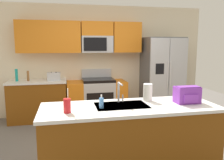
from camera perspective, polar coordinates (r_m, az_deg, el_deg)
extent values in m
plane|color=#66605B|center=(3.85, 2.03, -17.04)|extent=(9.00, 9.00, 0.00)
cube|color=beige|center=(5.59, -3.18, 4.93)|extent=(5.20, 0.10, 2.60)
cube|color=orange|center=(5.34, -19.26, 10.18)|extent=(0.70, 0.32, 0.70)
cube|color=orange|center=(5.30, -11.70, 10.50)|extent=(0.68, 0.32, 0.70)
cube|color=orange|center=(5.50, 3.64, 10.60)|extent=(0.66, 0.32, 0.70)
cube|color=#B7BABF|center=(5.35, -3.80, 8.93)|extent=(0.72, 0.32, 0.38)
cube|color=black|center=(5.18, -4.20, 8.93)|extent=(0.52, 0.01, 0.30)
cube|color=orange|center=(5.36, -3.84, 12.67)|extent=(0.72, 0.32, 0.32)
cube|color=brown|center=(5.34, -18.01, -5.13)|extent=(1.22, 0.60, 0.86)
cube|color=silver|center=(5.26, -18.24, -0.36)|extent=(1.25, 0.63, 0.04)
cube|color=#B7BABF|center=(5.36, -3.45, -4.76)|extent=(0.72, 0.60, 0.84)
cube|color=black|center=(5.06, -2.95, -5.22)|extent=(0.60, 0.01, 0.36)
cube|color=black|center=(5.28, -3.49, -0.01)|extent=(0.72, 0.60, 0.06)
cube|color=#B7BABF|center=(5.52, -3.91, 1.75)|extent=(0.72, 0.06, 0.20)
cube|color=orange|center=(5.31, -9.24, -4.99)|extent=(0.36, 0.60, 0.84)
cube|color=orange|center=(5.46, 1.77, -4.52)|extent=(0.28, 0.60, 0.84)
cube|color=#4C4F54|center=(5.65, 12.34, 0.96)|extent=(0.90, 0.70, 1.85)
cube|color=#B7BABF|center=(5.23, 11.74, 0.36)|extent=(0.44, 0.04, 1.81)
cube|color=#B7BABF|center=(5.42, 16.10, 0.49)|extent=(0.44, 0.04, 1.81)
cylinder|color=silver|center=(5.27, 13.85, 1.36)|extent=(0.02, 0.02, 0.60)
cylinder|color=silver|center=(5.30, 14.43, 1.38)|extent=(0.02, 0.02, 0.60)
cube|color=black|center=(5.18, 11.91, 2.75)|extent=(0.20, 0.00, 0.24)
cube|color=brown|center=(3.11, 4.43, -14.84)|extent=(2.24, 0.78, 0.86)
cube|color=silver|center=(2.96, 4.54, -6.84)|extent=(2.28, 0.82, 0.04)
cube|color=#B7BABF|center=(2.98, 2.41, -6.61)|extent=(0.68, 0.44, 0.03)
cube|color=#B7BABF|center=(5.16, -14.37, 0.88)|extent=(0.28, 0.16, 0.18)
cube|color=black|center=(5.15, -14.97, 1.84)|extent=(0.03, 0.11, 0.01)
cube|color=black|center=(5.15, -13.85, 1.87)|extent=(0.03, 0.11, 0.01)
cylinder|color=brown|center=(5.26, -20.30, 0.98)|extent=(0.05, 0.05, 0.22)
cylinder|color=teal|center=(5.29, -22.82, 1.13)|extent=(0.06, 0.06, 0.27)
cylinder|color=#B7BABF|center=(3.10, 1.66, -3.04)|extent=(0.03, 0.03, 0.28)
cylinder|color=#B7BABF|center=(2.98, 2.11, -0.98)|extent=(0.02, 0.20, 0.02)
cylinder|color=#B7BABF|center=(3.14, 2.72, -4.60)|extent=(0.02, 0.02, 0.10)
cylinder|color=red|center=(2.68, -11.20, -6.34)|extent=(0.08, 0.08, 0.17)
cylinder|color=white|center=(2.65, -11.02, -3.55)|extent=(0.01, 0.03, 0.14)
cylinder|color=#4C8CD8|center=(2.82, -2.68, -5.80)|extent=(0.06, 0.06, 0.13)
cylinder|color=white|center=(2.80, -2.69, -4.11)|extent=(0.02, 0.02, 0.04)
cylinder|color=white|center=(3.22, 8.94, -3.08)|extent=(0.12, 0.12, 0.24)
cube|color=purple|center=(3.23, 18.28, -3.54)|extent=(0.32, 0.20, 0.22)
cube|color=#702F97|center=(3.20, 18.55, -1.77)|extent=(0.30, 0.14, 0.03)
cube|color=purple|center=(3.15, 19.21, -4.46)|extent=(0.20, 0.03, 0.11)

